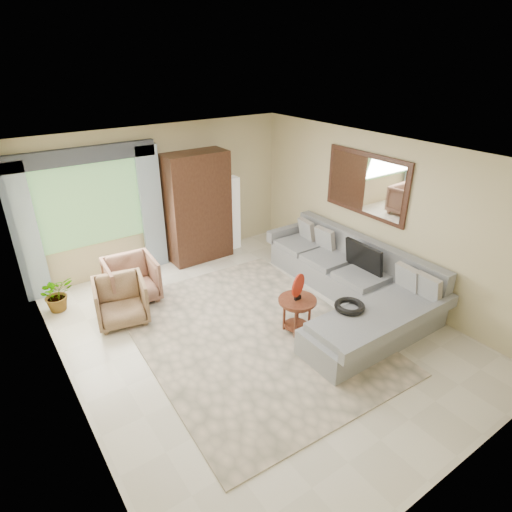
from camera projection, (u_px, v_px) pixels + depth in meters
ground at (256, 333)px, 6.31m from camera, size 6.00×6.00×0.00m
area_rug at (250, 334)px, 6.27m from camera, size 3.18×4.13×0.02m
sectional_sofa at (351, 286)px, 6.97m from camera, size 2.30×3.46×0.90m
tv_screen at (364, 257)px, 6.95m from camera, size 0.14×0.74×0.48m
garden_hose at (350, 306)px, 5.95m from camera, size 0.43×0.43×0.09m
coffee_table at (297, 315)px, 6.21m from camera, size 0.55×0.55×0.55m
red_disc at (298, 285)px, 6.00m from camera, size 0.32×0.15×0.34m
armchair_left at (121, 301)px, 6.45m from camera, size 0.88×0.89×0.69m
armchair_right at (132, 280)px, 7.00m from camera, size 0.84×0.86×0.73m
potted_plant at (57, 294)px, 6.76m from camera, size 0.59×0.54×0.57m
armoire at (198, 207)px, 8.14m from camera, size 1.20×0.55×2.10m
floor_lamp at (232, 213)px, 8.73m from camera, size 0.24×0.24×1.50m
window at (89, 205)px, 7.19m from camera, size 1.80×0.04×1.40m
curtain_left at (25, 235)px, 6.70m from camera, size 0.40×0.08×2.30m
curtain_right at (152, 209)px, 7.78m from camera, size 0.40×0.08×2.30m
valance at (81, 156)px, 6.77m from camera, size 2.40×0.12×0.26m
wall_mirror at (366, 185)px, 7.07m from camera, size 0.05×1.70×1.05m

